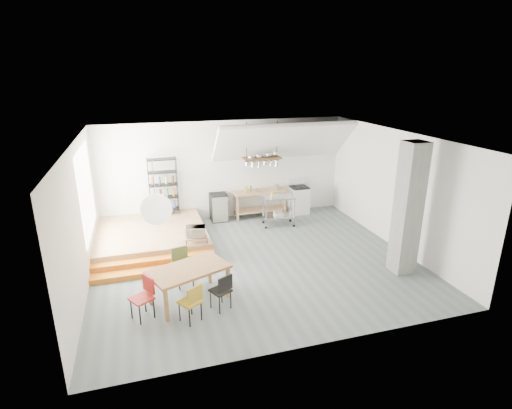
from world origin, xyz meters
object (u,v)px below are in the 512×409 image
object	(u,v)px
dining_table	(189,272)
rolling_cart	(279,207)
stove	(299,199)
mini_fridge	(219,207)

from	to	relation	value
dining_table	rolling_cart	xyz separation A→B (m)	(3.29, 3.60, -0.06)
stove	mini_fridge	distance (m)	2.79
dining_table	mini_fridge	xyz separation A→B (m)	(1.56, 4.58, -0.23)
dining_table	mini_fridge	distance (m)	4.84
dining_table	mini_fridge	bearing A→B (deg)	49.68
rolling_cart	mini_fridge	distance (m)	1.99
rolling_cart	mini_fridge	world-z (taller)	rolling_cart
stove	mini_fridge	world-z (taller)	stove
stove	mini_fridge	xyz separation A→B (m)	(-2.79, 0.04, -0.03)
rolling_cart	mini_fridge	xyz separation A→B (m)	(-1.73, 0.97, -0.17)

